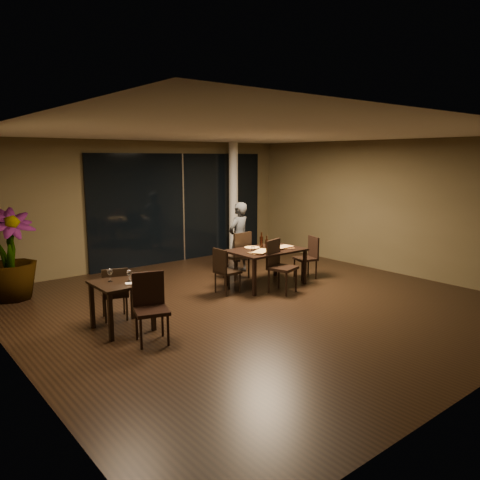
# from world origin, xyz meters

# --- Properties ---
(ground) EXTENTS (8.00, 8.00, 0.00)m
(ground) POSITION_xyz_m (0.00, 0.00, 0.00)
(ground) COLOR black
(ground) RESTS_ON ground
(wall_back) EXTENTS (8.00, 0.10, 3.00)m
(wall_back) POSITION_xyz_m (0.00, 4.05, 1.50)
(wall_back) COLOR #4A4027
(wall_back) RESTS_ON ground
(wall_left) EXTENTS (0.10, 8.00, 3.00)m
(wall_left) POSITION_xyz_m (-4.05, 0.00, 1.50)
(wall_left) COLOR #4A4027
(wall_left) RESTS_ON ground
(wall_right) EXTENTS (0.10, 8.00, 3.00)m
(wall_right) POSITION_xyz_m (4.05, 0.00, 1.50)
(wall_right) COLOR #4A4027
(wall_right) RESTS_ON ground
(ceiling) EXTENTS (8.00, 8.00, 0.04)m
(ceiling) POSITION_xyz_m (0.00, 0.00, 3.02)
(ceiling) COLOR white
(ceiling) RESTS_ON wall_back
(window_panel) EXTENTS (5.00, 0.06, 2.70)m
(window_panel) POSITION_xyz_m (1.00, 3.96, 1.35)
(window_panel) COLOR black
(window_panel) RESTS_ON ground
(column) EXTENTS (0.24, 0.24, 3.00)m
(column) POSITION_xyz_m (2.40, 3.65, 1.50)
(column) COLOR silver
(column) RESTS_ON ground
(main_table) EXTENTS (1.50, 1.00, 0.75)m
(main_table) POSITION_xyz_m (1.00, 0.80, 0.68)
(main_table) COLOR black
(main_table) RESTS_ON ground
(side_table) EXTENTS (0.80, 0.80, 0.75)m
(side_table) POSITION_xyz_m (-2.40, 0.30, 0.62)
(side_table) COLOR black
(side_table) RESTS_ON ground
(chair_main_far) EXTENTS (0.49, 0.49, 1.03)m
(chair_main_far) POSITION_xyz_m (0.87, 1.53, 0.58)
(chair_main_far) COLOR black
(chair_main_far) RESTS_ON ground
(chair_main_near) EXTENTS (0.59, 0.59, 1.03)m
(chair_main_near) POSITION_xyz_m (0.87, 0.28, 0.57)
(chair_main_near) COLOR black
(chair_main_near) RESTS_ON ground
(chair_main_left) EXTENTS (0.42, 0.42, 0.89)m
(chair_main_left) POSITION_xyz_m (-0.04, 0.83, 0.50)
(chair_main_left) COLOR black
(chair_main_left) RESTS_ON ground
(chair_main_right) EXTENTS (0.53, 0.53, 0.91)m
(chair_main_right) POSITION_xyz_m (2.13, 0.65, 0.51)
(chair_main_right) COLOR black
(chair_main_right) RESTS_ON ground
(chair_side_far) EXTENTS (0.51, 0.51, 0.88)m
(chair_side_far) POSITION_xyz_m (-2.31, 0.75, 0.49)
(chair_side_far) COLOR black
(chair_side_far) RESTS_ON ground
(chair_side_near) EXTENTS (0.57, 0.57, 0.99)m
(chair_side_near) POSITION_xyz_m (-2.28, -0.38, 0.55)
(chair_side_near) COLOR black
(chair_side_near) RESTS_ON ground
(diner) EXTENTS (0.62, 0.48, 1.62)m
(diner) POSITION_xyz_m (1.23, 1.97, 0.81)
(diner) COLOR #2A2C2E
(diner) RESTS_ON ground
(potted_plant) EXTENTS (1.03, 1.03, 1.68)m
(potted_plant) POSITION_xyz_m (-3.32, 3.04, 0.84)
(potted_plant) COLOR #194717
(potted_plant) RESTS_ON ground
(pizza_board_left) EXTENTS (0.56, 0.33, 0.01)m
(pizza_board_left) POSITION_xyz_m (0.70, 0.60, 0.76)
(pizza_board_left) COLOR #402914
(pizza_board_left) RESTS_ON main_table
(pizza_board_right) EXTENTS (0.59, 0.45, 0.01)m
(pizza_board_right) POSITION_xyz_m (1.30, 0.67, 0.76)
(pizza_board_right) COLOR #4B2D18
(pizza_board_right) RESTS_ON main_table
(oblong_pizza_left) EXTENTS (0.52, 0.41, 0.02)m
(oblong_pizza_left) POSITION_xyz_m (0.70, 0.60, 0.77)
(oblong_pizza_left) COLOR maroon
(oblong_pizza_left) RESTS_ON pizza_board_left
(oblong_pizza_right) EXTENTS (0.52, 0.27, 0.02)m
(oblong_pizza_right) POSITION_xyz_m (1.30, 0.67, 0.77)
(oblong_pizza_right) COLOR maroon
(oblong_pizza_right) RESTS_ON pizza_board_right
(round_pizza) EXTENTS (0.31, 0.31, 0.01)m
(round_pizza) POSITION_xyz_m (0.87, 1.08, 0.76)
(round_pizza) COLOR #A53612
(round_pizza) RESTS_ON main_table
(bottle_a) EXTENTS (0.06, 0.06, 0.28)m
(bottle_a) POSITION_xyz_m (0.94, 0.88, 0.89)
(bottle_a) COLOR black
(bottle_a) RESTS_ON main_table
(bottle_b) EXTENTS (0.06, 0.06, 0.27)m
(bottle_b) POSITION_xyz_m (1.04, 0.82, 0.89)
(bottle_b) COLOR black
(bottle_b) RESTS_ON main_table
(bottle_c) EXTENTS (0.07, 0.07, 0.34)m
(bottle_c) POSITION_xyz_m (0.99, 0.93, 0.92)
(bottle_c) COLOR black
(bottle_c) RESTS_ON main_table
(tumbler_left) EXTENTS (0.07, 0.07, 0.09)m
(tumbler_left) POSITION_xyz_m (0.70, 0.86, 0.79)
(tumbler_left) COLOR white
(tumbler_left) RESTS_ON main_table
(tumbler_right) EXTENTS (0.08, 0.08, 0.09)m
(tumbler_right) POSITION_xyz_m (1.19, 0.91, 0.80)
(tumbler_right) COLOR white
(tumbler_right) RESTS_ON main_table
(napkin_near) EXTENTS (0.19, 0.12, 0.01)m
(napkin_near) POSITION_xyz_m (1.51, 0.66, 0.76)
(napkin_near) COLOR white
(napkin_near) RESTS_ON main_table
(napkin_far) EXTENTS (0.19, 0.12, 0.01)m
(napkin_far) POSITION_xyz_m (1.50, 1.01, 0.76)
(napkin_far) COLOR white
(napkin_far) RESTS_ON main_table
(wine_glass_a) EXTENTS (0.08, 0.08, 0.19)m
(wine_glass_a) POSITION_xyz_m (-2.52, 0.42, 0.85)
(wine_glass_a) COLOR white
(wine_glass_a) RESTS_ON side_table
(wine_glass_b) EXTENTS (0.07, 0.07, 0.17)m
(wine_glass_b) POSITION_xyz_m (-2.29, 0.25, 0.83)
(wine_glass_b) COLOR white
(wine_glass_b) RESTS_ON side_table
(side_napkin) EXTENTS (0.21, 0.17, 0.01)m
(side_napkin) POSITION_xyz_m (-2.34, 0.08, 0.76)
(side_napkin) COLOR white
(side_napkin) RESTS_ON side_table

